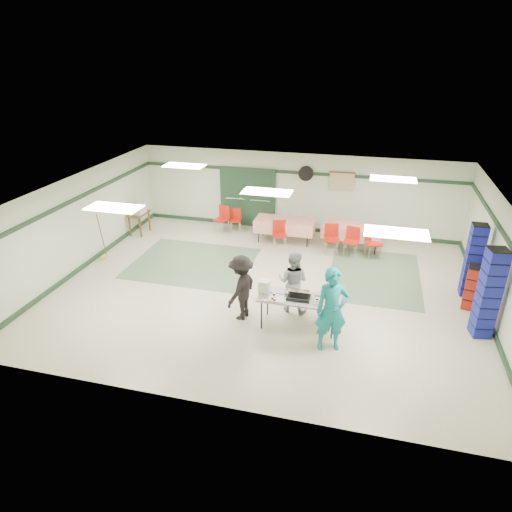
% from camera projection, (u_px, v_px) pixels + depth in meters
% --- Properties ---
extents(floor, '(11.00, 11.00, 0.00)m').
position_uv_depth(floor, '(266.00, 288.00, 12.24)').
color(floor, beige).
rests_on(floor, ground).
extents(ceiling, '(11.00, 11.00, 0.00)m').
position_uv_depth(ceiling, '(267.00, 191.00, 11.11)').
color(ceiling, silver).
rests_on(ceiling, wall_back).
extents(wall_back, '(11.00, 0.00, 11.00)m').
position_uv_depth(wall_back, '(297.00, 193.00, 15.63)').
color(wall_back, beige).
rests_on(wall_back, floor).
extents(wall_front, '(11.00, 0.00, 11.00)m').
position_uv_depth(wall_front, '(206.00, 343.00, 7.72)').
color(wall_front, beige).
rests_on(wall_front, floor).
extents(wall_left, '(0.00, 9.00, 9.00)m').
position_uv_depth(wall_left, '(78.00, 223.00, 12.92)').
color(wall_left, beige).
rests_on(wall_left, floor).
extents(wall_right, '(0.00, 9.00, 9.00)m').
position_uv_depth(wall_right, '(500.00, 266.00, 10.42)').
color(wall_right, beige).
rests_on(wall_right, floor).
extents(trim_back, '(11.00, 0.06, 0.10)m').
position_uv_depth(trim_back, '(297.00, 173.00, 15.31)').
color(trim_back, '#1D3622').
rests_on(trim_back, wall_back).
extents(baseboard_back, '(11.00, 0.06, 0.12)m').
position_uv_depth(baseboard_back, '(295.00, 228.00, 16.14)').
color(baseboard_back, '#1D3622').
rests_on(baseboard_back, floor).
extents(trim_left, '(0.06, 9.00, 0.10)m').
position_uv_depth(trim_left, '(75.00, 200.00, 12.62)').
color(trim_left, '#1D3622').
rests_on(trim_left, wall_back).
extents(baseboard_left, '(0.06, 9.00, 0.12)m').
position_uv_depth(baseboard_left, '(86.00, 264.00, 13.45)').
color(baseboard_left, '#1D3622').
rests_on(baseboard_left, floor).
extents(trim_right, '(0.06, 9.00, 0.10)m').
position_uv_depth(trim_right, '(506.00, 237.00, 10.14)').
color(trim_right, '#1D3622').
rests_on(trim_right, wall_back).
extents(baseboard_right, '(0.06, 9.00, 0.12)m').
position_uv_depth(baseboard_right, '(487.00, 314.00, 10.97)').
color(baseboard_right, '#1D3622').
rests_on(baseboard_right, floor).
extents(green_patch_a, '(3.50, 3.00, 0.01)m').
position_uv_depth(green_patch_a, '(193.00, 263.00, 13.68)').
color(green_patch_a, '#657E5C').
rests_on(green_patch_a, floor).
extents(green_patch_b, '(2.50, 3.50, 0.01)m').
position_uv_depth(green_patch_b, '(374.00, 275.00, 12.92)').
color(green_patch_b, '#657E5C').
rests_on(green_patch_b, floor).
extents(double_door_left, '(0.90, 0.06, 2.10)m').
position_uv_depth(double_door_left, '(235.00, 197.00, 16.20)').
color(double_door_left, '#939693').
rests_on(double_door_left, floor).
extents(double_door_right, '(0.90, 0.06, 2.10)m').
position_uv_depth(double_door_right, '(261.00, 199.00, 15.99)').
color(double_door_right, '#939693').
rests_on(double_door_right, floor).
extents(door_frame, '(2.00, 0.03, 2.15)m').
position_uv_depth(door_frame, '(247.00, 198.00, 16.08)').
color(door_frame, '#1D3622').
rests_on(door_frame, floor).
extents(wall_fan, '(0.50, 0.10, 0.50)m').
position_uv_depth(wall_fan, '(306.00, 173.00, 15.22)').
color(wall_fan, black).
rests_on(wall_fan, wall_back).
extents(scroll_banner, '(0.80, 0.02, 0.60)m').
position_uv_depth(scroll_banner, '(342.00, 182.00, 15.03)').
color(scroll_banner, tan).
rests_on(scroll_banner, wall_back).
extents(serving_table, '(1.85, 0.75, 0.76)m').
position_uv_depth(serving_table, '(299.00, 299.00, 10.29)').
color(serving_table, '#9C9C98').
rests_on(serving_table, floor).
extents(sheet_tray_right, '(0.54, 0.41, 0.02)m').
position_uv_depth(sheet_tray_right, '(326.00, 302.00, 10.08)').
color(sheet_tray_right, silver).
rests_on(sheet_tray_right, serving_table).
extents(sheet_tray_mid, '(0.53, 0.40, 0.02)m').
position_uv_depth(sheet_tray_mid, '(297.00, 294.00, 10.40)').
color(sheet_tray_mid, silver).
rests_on(sheet_tray_mid, serving_table).
extents(sheet_tray_left, '(0.53, 0.40, 0.02)m').
position_uv_depth(sheet_tray_left, '(275.00, 298.00, 10.23)').
color(sheet_tray_left, silver).
rests_on(sheet_tray_left, serving_table).
extents(baking_pan, '(0.52, 0.32, 0.08)m').
position_uv_depth(baking_pan, '(299.00, 297.00, 10.20)').
color(baking_pan, black).
rests_on(baking_pan, serving_table).
extents(foam_box_stack, '(0.25, 0.23, 0.29)m').
position_uv_depth(foam_box_stack, '(264.00, 286.00, 10.46)').
color(foam_box_stack, white).
rests_on(foam_box_stack, serving_table).
extents(volunteer_teal, '(0.79, 0.64, 1.88)m').
position_uv_depth(volunteer_teal, '(332.00, 310.00, 9.45)').
color(volunteer_teal, '#148089').
rests_on(volunteer_teal, floor).
extents(volunteer_grey, '(0.84, 0.69, 1.57)m').
position_uv_depth(volunteer_grey, '(293.00, 282.00, 10.92)').
color(volunteer_grey, gray).
rests_on(volunteer_grey, floor).
extents(volunteer_dark, '(0.83, 1.15, 1.60)m').
position_uv_depth(volunteer_dark, '(241.00, 288.00, 10.61)').
color(volunteer_dark, black).
rests_on(volunteer_dark, floor).
extents(dining_table_a, '(1.95, 1.04, 0.77)m').
position_uv_depth(dining_table_a, '(353.00, 231.00, 14.49)').
color(dining_table_a, red).
rests_on(dining_table_a, floor).
extents(dining_table_b, '(1.94, 0.88, 0.77)m').
position_uv_depth(dining_table_b, '(285.00, 225.00, 14.99)').
color(dining_table_b, red).
rests_on(dining_table_b, floor).
extents(chair_a, '(0.48, 0.48, 0.90)m').
position_uv_depth(chair_a, '(352.00, 238.00, 13.99)').
color(chair_a, red).
rests_on(chair_a, floor).
extents(chair_b, '(0.51, 0.51, 0.93)m').
position_uv_depth(chair_b, '(331.00, 236.00, 14.13)').
color(chair_b, red).
rests_on(chair_b, floor).
extents(chair_c, '(0.57, 0.57, 0.94)m').
position_uv_depth(chair_c, '(373.00, 239.00, 13.84)').
color(chair_c, red).
rests_on(chair_c, floor).
extents(chair_d, '(0.53, 0.53, 0.90)m').
position_uv_depth(chair_d, '(280.00, 231.00, 14.51)').
color(chair_d, red).
rests_on(chair_d, floor).
extents(chair_loose_a, '(0.44, 0.44, 0.80)m').
position_uv_depth(chair_loose_a, '(236.00, 218.00, 15.85)').
color(chair_loose_a, red).
rests_on(chair_loose_a, floor).
extents(chair_loose_b, '(0.54, 0.54, 0.93)m').
position_uv_depth(chair_loose_b, '(223.00, 216.00, 15.74)').
color(chair_loose_b, red).
rests_on(chair_loose_b, floor).
extents(crate_stack_blue_a, '(0.38, 0.38, 1.96)m').
position_uv_depth(crate_stack_blue_a, '(473.00, 261.00, 11.54)').
color(crate_stack_blue_a, navy).
rests_on(crate_stack_blue_a, floor).
extents(crate_stack_red, '(0.51, 0.51, 1.12)m').
position_uv_depth(crate_stack_red, '(474.00, 287.00, 11.12)').
color(crate_stack_red, '#A61910').
rests_on(crate_stack_red, floor).
extents(crate_stack_blue_b, '(0.47, 0.47, 2.10)m').
position_uv_depth(crate_stack_blue_b, '(489.00, 294.00, 9.85)').
color(crate_stack_blue_b, navy).
rests_on(crate_stack_blue_b, floor).
extents(printer_table, '(0.51, 0.78, 0.74)m').
position_uv_depth(printer_table, '(139.00, 216.00, 15.60)').
color(printer_table, brown).
rests_on(printer_table, floor).
extents(office_printer, '(0.49, 0.44, 0.37)m').
position_uv_depth(office_printer, '(137.00, 208.00, 15.45)').
color(office_printer, beige).
rests_on(office_printer, printer_table).
extents(broom, '(0.06, 0.23, 1.44)m').
position_uv_depth(broom, '(102.00, 235.00, 13.67)').
color(broom, brown).
rests_on(broom, floor).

